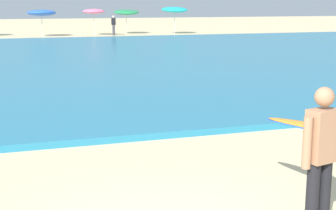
% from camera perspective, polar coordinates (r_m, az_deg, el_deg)
% --- Properties ---
extents(sea, '(120.00, 28.00, 0.14)m').
position_cam_1_polar(sea, '(23.22, -13.81, 4.97)').
color(sea, teal).
rests_on(sea, ground).
extents(surfer_with_board, '(1.24, 2.88, 1.73)m').
position_cam_1_polar(surfer_with_board, '(6.04, 18.64, -4.36)').
color(surfer_with_board, black).
rests_on(surfer_with_board, ground).
extents(beach_umbrella_3, '(2.21, 2.23, 2.11)m').
position_cam_1_polar(beach_umbrella_3, '(40.24, -14.24, 10.15)').
color(beach_umbrella_3, beige).
rests_on(beach_umbrella_3, ground).
extents(beach_umbrella_4, '(1.73, 1.74, 2.14)m').
position_cam_1_polar(beach_umbrella_4, '(40.80, -8.48, 10.52)').
color(beach_umbrella_4, beige).
rests_on(beach_umbrella_4, ground).
extents(beach_umbrella_5, '(2.13, 2.16, 2.10)m').
position_cam_1_polar(beach_umbrella_5, '(42.62, -4.79, 10.51)').
color(beach_umbrella_5, beige).
rests_on(beach_umbrella_5, ground).
extents(beach_umbrella_6, '(2.19, 2.22, 2.34)m').
position_cam_1_polar(beach_umbrella_6, '(42.31, 0.76, 10.82)').
color(beach_umbrella_6, beige).
rests_on(beach_umbrella_6, ground).
extents(beachgoer_near_row_left, '(0.32, 0.20, 1.58)m').
position_cam_1_polar(beachgoer_near_row_left, '(41.04, -6.23, 9.08)').
color(beachgoer_near_row_left, '#383842').
rests_on(beachgoer_near_row_left, ground).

